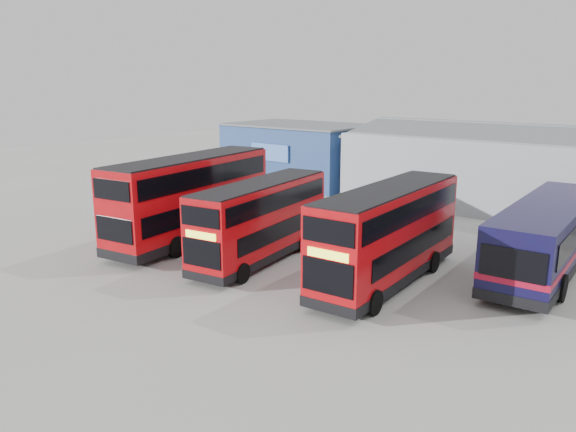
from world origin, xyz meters
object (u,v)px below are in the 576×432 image
(double_decker_centre, at_px, (261,222))
(double_decker_left, at_px, (191,199))
(office_block, at_px, (300,153))
(maintenance_shed, at_px, (574,175))
(double_decker_right, at_px, (388,236))
(single_decker_blue, at_px, (547,238))
(panel_van, at_px, (224,167))

(double_decker_centre, bearing_deg, double_decker_left, 169.14)
(double_decker_left, bearing_deg, office_block, -77.85)
(double_decker_left, bearing_deg, maintenance_shed, -133.42)
(office_block, relative_size, maintenance_shed, 0.40)
(double_decker_right, xyz_separation_m, single_decker_blue, (5.13, 5.89, -0.49))
(double_decker_centre, relative_size, single_decker_blue, 0.77)
(office_block, xyz_separation_m, double_decker_left, (7.02, -19.09, -0.20))
(panel_van, bearing_deg, double_decker_left, -68.47)
(double_decker_left, relative_size, double_decker_right, 1.11)
(single_decker_blue, distance_m, panel_van, 30.42)
(panel_van, bearing_deg, office_block, 20.86)
(maintenance_shed, bearing_deg, double_decker_right, -98.65)
(maintenance_shed, distance_m, double_decker_centre, 23.40)
(maintenance_shed, distance_m, single_decker_blue, 14.57)
(double_decker_left, bearing_deg, double_decker_centre, 169.44)
(maintenance_shed, height_order, double_decker_left, maintenance_shed)
(double_decker_left, xyz_separation_m, double_decker_right, (11.90, 0.80, -0.22))
(maintenance_shed, relative_size, single_decker_blue, 2.44)
(office_block, distance_m, double_decker_left, 20.34)
(maintenance_shed, relative_size, double_decker_centre, 3.16)
(double_decker_left, bearing_deg, panel_van, -58.46)
(office_block, relative_size, double_decker_centre, 1.27)
(single_decker_blue, bearing_deg, double_decker_centre, 27.87)
(maintenance_shed, distance_m, double_decker_left, 25.88)
(office_block, xyz_separation_m, single_decker_blue, (24.05, -12.39, -0.92))
(office_block, distance_m, double_decker_right, 26.31)
(office_block, bearing_deg, panel_van, -141.10)
(double_decker_centre, xyz_separation_m, panel_van, (-17.64, 15.08, -0.71))
(maintenance_shed, xyz_separation_m, panel_van, (-27.26, -6.25, -1.32))
(office_block, height_order, single_decker_blue, office_block)
(maintenance_shed, bearing_deg, single_decker_blue, -81.91)
(double_decker_right, height_order, single_decker_blue, double_decker_right)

